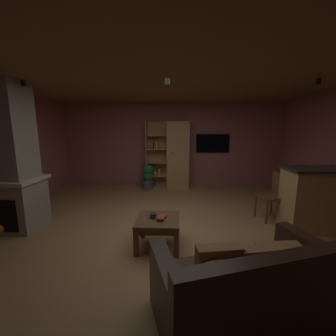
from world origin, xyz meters
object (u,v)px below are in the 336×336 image
(table_book_0, at_px, (163,216))
(wall_mounted_tv, at_px, (213,143))
(potted_floor_plant, at_px, (148,175))
(leather_couch, at_px, (249,290))
(table_book_2, at_px, (153,214))
(dining_chair, at_px, (274,193))
(bookshelf_cabinet, at_px, (175,156))
(stone_fireplace, at_px, (9,165))
(coffee_table, at_px, (158,224))
(kitchen_bar_counter, at_px, (330,199))
(table_book_1, at_px, (160,218))

(table_book_0, xyz_separation_m, wall_mounted_tv, (1.25, 3.41, 0.88))
(potted_floor_plant, height_order, wall_mounted_tv, wall_mounted_tv)
(leather_couch, xyz_separation_m, table_book_2, (-1.01, 1.25, 0.19))
(table_book_2, height_order, dining_chair, dining_chair)
(leather_couch, height_order, table_book_2, leather_couch)
(bookshelf_cabinet, height_order, table_book_0, bookshelf_cabinet)
(stone_fireplace, bearing_deg, table_book_0, -9.16)
(potted_floor_plant, bearing_deg, coffee_table, -79.37)
(bookshelf_cabinet, xyz_separation_m, potted_floor_plant, (-0.80, -0.10, -0.57))
(wall_mounted_tv, bearing_deg, leather_couch, -94.64)
(bookshelf_cabinet, bearing_deg, table_book_0, -92.24)
(coffee_table, distance_m, potted_floor_plant, 3.23)
(dining_chair, bearing_deg, stone_fireplace, -172.90)
(kitchen_bar_counter, height_order, dining_chair, kitchen_bar_counter)
(table_book_1, bearing_deg, stone_fireplace, 167.76)
(dining_chair, bearing_deg, table_book_2, -154.30)
(bookshelf_cabinet, height_order, potted_floor_plant, bookshelf_cabinet)
(bookshelf_cabinet, height_order, dining_chair, bookshelf_cabinet)
(kitchen_bar_counter, distance_m, table_book_2, 3.08)
(stone_fireplace, height_order, wall_mounted_tv, stone_fireplace)
(bookshelf_cabinet, distance_m, coffee_table, 3.34)
(kitchen_bar_counter, relative_size, table_book_0, 14.73)
(coffee_table, bearing_deg, bookshelf_cabinet, 86.47)
(table_book_1, bearing_deg, dining_chair, 28.92)
(coffee_table, xyz_separation_m, potted_floor_plant, (-0.60, 3.18, 0.05))
(stone_fireplace, relative_size, kitchen_bar_counter, 1.64)
(dining_chair, distance_m, potted_floor_plant, 3.45)
(bookshelf_cabinet, relative_size, table_book_0, 18.81)
(kitchen_bar_counter, distance_m, table_book_0, 2.93)
(bookshelf_cabinet, distance_m, table_book_2, 3.30)
(dining_chair, bearing_deg, bookshelf_cabinet, 132.02)
(potted_floor_plant, bearing_deg, stone_fireplace, -127.03)
(leather_couch, distance_m, table_book_1, 1.48)
(kitchen_bar_counter, relative_size, leather_couch, 0.84)
(stone_fireplace, relative_size, dining_chair, 2.75)
(bookshelf_cabinet, height_order, table_book_2, bookshelf_cabinet)
(table_book_1, relative_size, wall_mounted_tv, 0.11)
(table_book_0, height_order, wall_mounted_tv, wall_mounted_tv)
(table_book_2, bearing_deg, leather_couch, -51.05)
(table_book_1, distance_m, potted_floor_plant, 3.31)
(kitchen_bar_counter, relative_size, potted_floor_plant, 2.02)
(potted_floor_plant, bearing_deg, kitchen_bar_counter, -35.01)
(table_book_0, height_order, dining_chair, dining_chair)
(coffee_table, bearing_deg, potted_floor_plant, 100.63)
(kitchen_bar_counter, bearing_deg, stone_fireplace, -177.94)
(table_book_0, distance_m, table_book_2, 0.16)
(potted_floor_plant, bearing_deg, table_book_1, -78.85)
(bookshelf_cabinet, distance_m, table_book_1, 3.38)
(table_book_2, bearing_deg, coffee_table, -17.76)
(stone_fireplace, relative_size, bookshelf_cabinet, 1.28)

